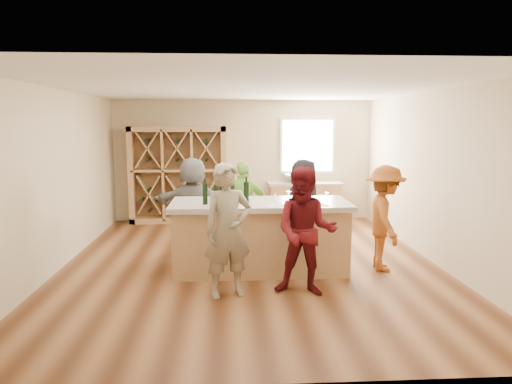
{
  "coord_description": "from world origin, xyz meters",
  "views": [
    {
      "loc": [
        -0.33,
        -7.18,
        2.26
      ],
      "look_at": [
        0.1,
        0.2,
        1.15
      ],
      "focal_mm": 32.0,
      "sensor_mm": 36.0,
      "label": 1
    }
  ],
  "objects": [
    {
      "name": "wine_glass_e",
      "position": [
        1.1,
        -0.61,
        1.16
      ],
      "size": [
        0.06,
        0.06,
        0.16
      ],
      "primitive_type": "cone",
      "rotation": [
        0.0,
        0.0,
        0.05
      ],
      "color": "white",
      "rests_on": "tasting_counter_top"
    },
    {
      "name": "person_far_left",
      "position": [
        -0.97,
        0.81,
        0.85
      ],
      "size": [
        1.63,
        0.78,
        1.69
      ],
      "primitive_type": "imported",
      "rotation": [
        0.0,
        0.0,
        3.0
      ],
      "color": "slate",
      "rests_on": "floor"
    },
    {
      "name": "tasting_counter_base",
      "position": [
        0.13,
        -0.33,
        0.5
      ],
      "size": [
        2.6,
        1.0,
        1.0
      ],
      "primitive_type": "cube",
      "color": "tan",
      "rests_on": "floor"
    },
    {
      "name": "tasting_menu_c",
      "position": [
        1.01,
        -0.67,
        1.08
      ],
      "size": [
        0.22,
        0.29,
        0.0
      ],
      "primitive_type": "cube",
      "rotation": [
        0.0,
        0.0,
        -0.06
      ],
      "color": "white",
      "rests_on": "tasting_counter_top"
    },
    {
      "name": "window_frame",
      "position": [
        1.5,
        3.47,
        1.75
      ],
      "size": [
        1.3,
        0.06,
        1.3
      ],
      "primitive_type": "cube",
      "color": "white",
      "rests_on": "wall_back"
    },
    {
      "name": "back_counter_base",
      "position": [
        1.4,
        3.2,
        0.43
      ],
      "size": [
        1.6,
        0.58,
        0.86
      ],
      "primitive_type": "cube",
      "color": "tan",
      "rests_on": "floor"
    },
    {
      "name": "wine_bottle_c",
      "position": [
        -0.45,
        -0.4,
        1.22
      ],
      "size": [
        0.07,
        0.07,
        0.28
      ],
      "primitive_type": "cylinder",
      "rotation": [
        0.0,
        0.0,
        -0.01
      ],
      "color": "black",
      "rests_on": "tasting_counter_top"
    },
    {
      "name": "back_counter_top",
      "position": [
        1.4,
        3.2,
        0.89
      ],
      "size": [
        1.7,
        0.62,
        0.06
      ],
      "primitive_type": "cube",
      "color": "#BAAE98",
      "rests_on": "back_counter_base"
    },
    {
      "name": "wine_glass_d",
      "position": [
        0.55,
        -0.49,
        1.17
      ],
      "size": [
        0.08,
        0.08,
        0.17
      ],
      "primitive_type": "cone",
      "rotation": [
        0.0,
        0.0,
        -0.33
      ],
      "color": "white",
      "rests_on": "tasting_counter_top"
    },
    {
      "name": "wine_rack",
      "position": [
        -1.5,
        3.27,
        1.1
      ],
      "size": [
        2.2,
        0.45,
        2.2
      ],
      "primitive_type": "cube",
      "color": "tan",
      "rests_on": "floor"
    },
    {
      "name": "tasting_counter_top",
      "position": [
        0.13,
        -0.33,
        1.04
      ],
      "size": [
        2.72,
        1.12,
        0.08
      ],
      "primitive_type": "cube",
      "color": "#BAAE98",
      "rests_on": "tasting_counter_base"
    },
    {
      "name": "wine_glass_c",
      "position": [
        0.8,
        -0.76,
        1.17
      ],
      "size": [
        0.08,
        0.08,
        0.19
      ],
      "primitive_type": "cone",
      "rotation": [
        0.0,
        0.0,
        0.06
      ],
      "color": "white",
      "rests_on": "tasting_counter_top"
    },
    {
      "name": "wine_glass_a",
      "position": [
        -0.18,
        -0.78,
        1.16
      ],
      "size": [
        0.07,
        0.07,
        0.16
      ],
      "primitive_type": "cone",
      "rotation": [
        0.0,
        0.0,
        0.15
      ],
      "color": "white",
      "rests_on": "tasting_counter_top"
    },
    {
      "name": "sink",
      "position": [
        1.2,
        3.2,
        1.01
      ],
      "size": [
        0.54,
        0.54,
        0.19
      ],
      "primitive_type": "imported",
      "color": "silver",
      "rests_on": "back_counter_top"
    },
    {
      "name": "floor",
      "position": [
        0.0,
        0.0,
        -0.05
      ],
      "size": [
        6.0,
        7.0,
        0.1
      ],
      "primitive_type": "cube",
      "color": "brown",
      "rests_on": "ground"
    },
    {
      "name": "wall_left",
      "position": [
        -3.05,
        0.0,
        1.4
      ],
      "size": [
        0.1,
        7.0,
        2.8
      ],
      "primitive_type": "cube",
      "color": "beige",
      "rests_on": "ground"
    },
    {
      "name": "wall_front",
      "position": [
        0.0,
        -3.55,
        1.4
      ],
      "size": [
        6.0,
        0.1,
        2.8
      ],
      "primitive_type": "cube",
      "color": "beige",
      "rests_on": "ground"
    },
    {
      "name": "person_far_mid",
      "position": [
        -0.08,
        0.8,
        0.8
      ],
      "size": [
        1.0,
        0.6,
        1.61
      ],
      "primitive_type": "imported",
      "rotation": [
        0.0,
        0.0,
        3.27
      ],
      "color": "#8CC64C",
      "rests_on": "floor"
    },
    {
      "name": "wall_back",
      "position": [
        0.0,
        3.55,
        1.4
      ],
      "size": [
        6.0,
        0.1,
        2.8
      ],
      "primitive_type": "cube",
      "color": "beige",
      "rests_on": "ground"
    },
    {
      "name": "person_server",
      "position": [
        2.06,
        -0.42,
        0.82
      ],
      "size": [
        0.6,
        1.1,
        1.64
      ],
      "primitive_type": "imported",
      "rotation": [
        0.0,
        0.0,
        1.47
      ],
      "color": "#994C19",
      "rests_on": "floor"
    },
    {
      "name": "ceiling",
      "position": [
        0.0,
        0.0,
        2.85
      ],
      "size": [
        6.0,
        7.0,
        0.1
      ],
      "primitive_type": "cube",
      "color": "white",
      "rests_on": "ground"
    },
    {
      "name": "tasting_menu_a",
      "position": [
        -0.19,
        -0.75,
        1.08
      ],
      "size": [
        0.26,
        0.31,
        0.0
      ],
      "primitive_type": "cube",
      "rotation": [
        0.0,
        0.0,
        -0.29
      ],
      "color": "white",
      "rests_on": "tasting_counter_top"
    },
    {
      "name": "tasting_menu_b",
      "position": [
        0.34,
        -0.71,
        1.08
      ],
      "size": [
        0.31,
        0.36,
        0.0
      ],
      "primitive_type": "cube",
      "rotation": [
        0.0,
        0.0,
        -0.36
      ],
      "color": "white",
      "rests_on": "tasting_counter_top"
    },
    {
      "name": "wine_glass_b",
      "position": [
        0.33,
        -0.77,
        1.17
      ],
      "size": [
        0.09,
        0.09,
        0.19
      ],
      "primitive_type": "cone",
      "rotation": [
        0.0,
        0.0,
        0.44
      ],
      "color": "white",
      "rests_on": "tasting_counter_top"
    },
    {
      "name": "wall_right",
      "position": [
        3.05,
        0.0,
        1.4
      ],
      "size": [
        0.1,
        7.0,
        2.8
      ],
      "primitive_type": "cube",
      "color": "beige",
      "rests_on": "ground"
    },
    {
      "name": "wine_bottle_b",
      "position": [
        -0.53,
        -0.62,
        1.23
      ],
      "size": [
        0.09,
        0.09,
        0.3
      ],
      "primitive_type": "cylinder",
      "rotation": [
        0.0,
        0.0,
        0.19
      ],
      "color": "black",
      "rests_on": "tasting_counter_top"
    },
    {
      "name": "wine_bottle_a",
      "position": [
        -0.69,
        -0.52,
        1.23
      ],
      "size": [
        0.1,
        0.1,
        0.3
      ],
      "primitive_type": "cylinder",
      "rotation": [
        0.0,
        0.0,
        0.37
      ],
      "color": "black",
      "rests_on": "tasting_counter_top"
    },
    {
      "name": "wine_bottle_d",
      "position": [
        -0.29,
        -0.53,
        1.22
      ],
      "size": [
        0.09,
        0.09,
        0.29
      ],
      "primitive_type": "cylinder",
      "rotation": [
        0.0,
        0.0,
        -0.3
      ],
      "color": "black",
      "rests_on": "tasting_counter_top"
    },
    {
      "name": "person_far_right",
      "position": [
        0.98,
        0.78,
        0.82
      ],
      "size": [
        0.96,
        0.88,
        1.64
      ],
      "primitive_type": "imported",
      "rotation": [
        0.0,
        0.0,
        3.73
      ],
      "color": "black",
      "rests_on": "floor"
    },
    {
      "name": "wine_bottle_e",
      "position": [
        -0.08,
        -0.48,
        1.24
      ],
      "size": [
        0.08,
        0.08,
        0.32
      ],
      "primitive_type": "cylinder",
      "rotation": [
        0.0,
        0.0,
        -0.04
      ],
      "color": "black",
      "rests_on": "tasting_counter_top"
    },
    {
      "name": "person_near_right",
      "position": [
        0.66,
        -1.39,
        0.86
      ],
      "size": [
        0.92,
        0.65,
        1.71
      ],
      "primitive_type": "imported",
      "rotation": [
        0.0,
        0.0,
        -0.26
      ],
      "color": "#590F14",
      "rests_on": "floor"
    },
    {
      "name": "person_near_left",
      "position": [
        -0.36,
        -1.38,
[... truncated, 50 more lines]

